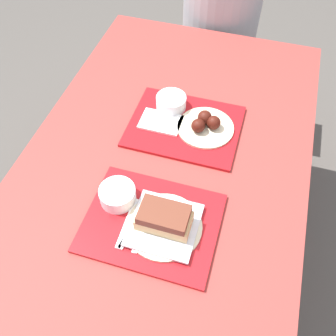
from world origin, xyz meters
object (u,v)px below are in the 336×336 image
object	(u,v)px
tray_near	(152,223)
brisket_sandwich_plate	(164,222)
person_seated_across	(221,14)
bowl_coleslaw_near	(118,194)
wings_plate_far	(205,124)
bowl_coleslaw_far	(171,102)
tray_far	(185,126)

from	to	relation	value
tray_near	brisket_sandwich_plate	bearing A→B (deg)	-8.59
person_seated_across	bowl_coleslaw_near	bearing A→B (deg)	-93.56
bowl_coleslaw_near	person_seated_across	world-z (taller)	person_seated_across
wings_plate_far	person_seated_across	bearing A→B (deg)	97.47
wings_plate_far	bowl_coleslaw_near	bearing A→B (deg)	-116.81
bowl_coleslaw_far	wings_plate_far	size ratio (longest dim) A/B	0.55
tray_near	person_seated_across	world-z (taller)	person_seated_across
bowl_coleslaw_near	wings_plate_far	world-z (taller)	wings_plate_far
person_seated_across	bowl_coleslaw_far	bearing A→B (deg)	-92.63
brisket_sandwich_plate	wings_plate_far	xyz separation A→B (m)	(0.02, 0.42, -0.01)
tray_far	bowl_coleslaw_far	world-z (taller)	bowl_coleslaw_far
tray_near	brisket_sandwich_plate	distance (m)	0.06
tray_far	bowl_coleslaw_near	bearing A→B (deg)	-107.22
tray_far	person_seated_across	bearing A→B (deg)	92.48
tray_near	bowl_coleslaw_far	distance (m)	0.49
brisket_sandwich_plate	bowl_coleslaw_far	size ratio (longest dim) A/B	2.01
brisket_sandwich_plate	bowl_coleslaw_near	bearing A→B (deg)	162.67
tray_near	bowl_coleslaw_far	size ratio (longest dim) A/B	3.54
wings_plate_far	brisket_sandwich_plate	bearing A→B (deg)	-93.23
tray_far	wings_plate_far	size ratio (longest dim) A/B	1.95
tray_far	brisket_sandwich_plate	bearing A→B (deg)	-83.09
tray_far	bowl_coleslaw_far	size ratio (longest dim) A/B	3.54
tray_far	bowl_coleslaw_far	bearing A→B (deg)	134.32
tray_near	wings_plate_far	xyz separation A→B (m)	(0.06, 0.41, 0.03)
tray_far	person_seated_across	xyz separation A→B (m)	(-0.04, 0.85, -0.05)
tray_near	bowl_coleslaw_near	distance (m)	0.13
tray_far	bowl_coleslaw_far	xyz separation A→B (m)	(-0.07, 0.07, 0.03)
tray_near	wings_plate_far	world-z (taller)	wings_plate_far
bowl_coleslaw_far	brisket_sandwich_plate	bearing A→B (deg)	-75.89
bowl_coleslaw_near	brisket_sandwich_plate	world-z (taller)	brisket_sandwich_plate
tray_near	person_seated_across	xyz separation A→B (m)	(-0.05, 1.26, -0.05)
tray_near	bowl_coleslaw_near	xyz separation A→B (m)	(-0.12, 0.04, 0.03)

